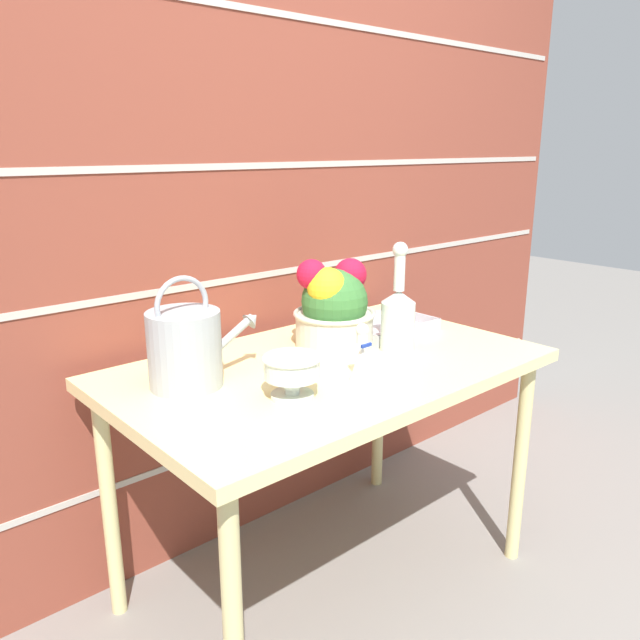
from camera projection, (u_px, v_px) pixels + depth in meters
The scene contains 9 objects.
ground_plane at pixel (328, 581), 1.99m from camera, with size 12.00×12.00×0.00m, color gray.
brick_wall at pixel (233, 223), 2.04m from camera, with size 3.60×0.08×2.20m.
patio_table at pixel (329, 385), 1.81m from camera, with size 1.23×0.75×0.74m.
watering_can at pixel (186, 347), 1.60m from camera, with size 0.33×0.19×0.29m.
crystal_pedestal_bowl at pixel (292, 371), 1.52m from camera, with size 0.15×0.15×0.11m.
flower_planter at pixel (334, 307), 1.91m from camera, with size 0.26×0.26×0.28m.
glass_decanter at pixel (398, 315), 1.88m from camera, with size 0.10×0.10×0.33m.
figurine_vase at pixel (362, 357), 1.64m from camera, with size 0.06×0.06×0.16m.
wire_tray at pixel (386, 329), 2.09m from camera, with size 0.31×0.22×0.04m.
Camera 1 is at (-1.14, -1.26, 1.34)m, focal length 35.00 mm.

